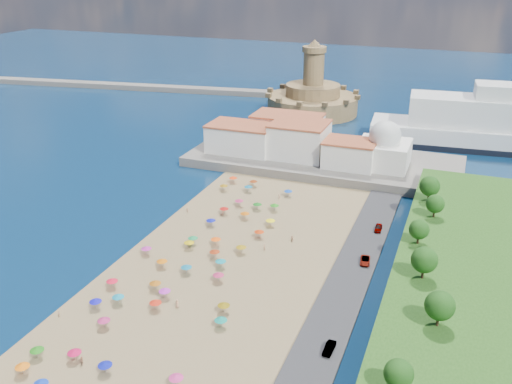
% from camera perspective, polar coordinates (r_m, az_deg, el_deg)
% --- Properties ---
extents(ground, '(700.00, 700.00, 0.00)m').
position_cam_1_polar(ground, '(134.20, -5.43, -6.77)').
color(ground, '#071938').
rests_on(ground, ground).
extents(terrace, '(90.00, 36.00, 3.00)m').
position_cam_1_polar(terrace, '(193.43, 6.73, 3.09)').
color(terrace, '#59544C').
rests_on(terrace, ground).
extents(jetty, '(18.00, 70.00, 2.40)m').
position_cam_1_polar(jetty, '(231.24, 3.62, 6.39)').
color(jetty, '#59544C').
rests_on(jetty, ground).
extents(breakwater, '(199.03, 34.77, 2.60)m').
position_cam_1_polar(breakwater, '(311.39, -11.51, 10.24)').
color(breakwater, '#59544C').
rests_on(breakwater, ground).
extents(waterfront_buildings, '(57.00, 29.00, 11.00)m').
position_cam_1_polar(waterfront_buildings, '(195.35, 3.15, 5.38)').
color(waterfront_buildings, silver).
rests_on(waterfront_buildings, terrace).
extents(domed_building, '(16.00, 16.00, 15.00)m').
position_cam_1_polar(domed_building, '(185.70, 12.68, 4.29)').
color(domed_building, silver).
rests_on(domed_building, terrace).
extents(fortress, '(40.00, 40.00, 32.40)m').
position_cam_1_polar(fortress, '(257.76, 5.68, 9.28)').
color(fortress, olive).
rests_on(fortress, ground).
extents(beach_parasols, '(30.47, 113.11, 2.20)m').
position_cam_1_polar(beach_parasols, '(126.03, -7.76, -7.86)').
color(beach_parasols, gray).
rests_on(beach_parasols, beach).
extents(beachgoers, '(34.98, 96.71, 1.83)m').
position_cam_1_polar(beachgoers, '(128.74, -6.91, -7.65)').
color(beachgoers, tan).
rests_on(beachgoers, beach).
extents(parked_cars, '(2.85, 77.90, 1.45)m').
position_cam_1_polar(parked_cars, '(119.85, 9.47, -10.14)').
color(parked_cars, gray).
rests_on(parked_cars, promenade).
extents(hillside_trees, '(13.89, 105.07, 7.55)m').
position_cam_1_polar(hillside_trees, '(109.79, 15.60, -8.77)').
color(hillside_trees, '#382314').
rests_on(hillside_trees, hillside).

